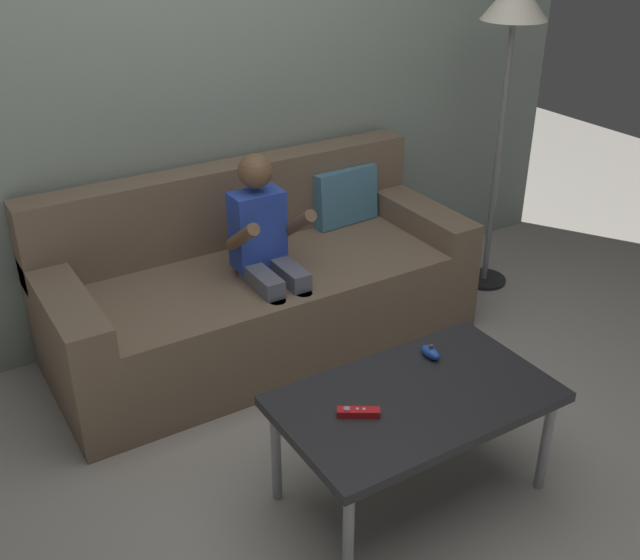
{
  "coord_description": "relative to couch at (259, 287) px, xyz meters",
  "views": [
    {
      "loc": [
        -1.29,
        -1.63,
        1.98
      ],
      "look_at": [
        0.07,
        0.59,
        0.61
      ],
      "focal_mm": 42.42,
      "sensor_mm": 36.0,
      "label": 1
    }
  ],
  "objects": [
    {
      "name": "ground_plane",
      "position": [
        -0.1,
        -1.18,
        -0.29
      ],
      "size": [
        8.84,
        8.84,
        0.0
      ],
      "primitive_type": "plane",
      "color": "#9E998E"
    },
    {
      "name": "wall_back",
      "position": [
        -0.1,
        0.39,
        0.96
      ],
      "size": [
        4.42,
        0.05,
        2.5
      ],
      "primitive_type": "cube",
      "color": "gray",
      "rests_on": "ground"
    },
    {
      "name": "couch",
      "position": [
        0.0,
        0.0,
        0.0
      ],
      "size": [
        1.95,
        0.8,
        0.81
      ],
      "color": "#75604C",
      "rests_on": "ground"
    },
    {
      "name": "person_seated_on_couch",
      "position": [
        -0.04,
        -0.18,
        0.27
      ],
      "size": [
        0.32,
        0.39,
        0.97
      ],
      "color": "slate",
      "rests_on": "ground"
    },
    {
      "name": "coffee_table",
      "position": [
        -0.02,
        -1.2,
        0.11
      ],
      "size": [
        0.94,
        0.56,
        0.43
      ],
      "color": "#232326",
      "rests_on": "ground"
    },
    {
      "name": "game_remote_red_near_edge",
      "position": [
        -0.25,
        -1.19,
        0.16
      ],
      "size": [
        0.14,
        0.11,
        0.03
      ],
      "color": "red",
      "rests_on": "coffee_table"
    },
    {
      "name": "nunchuk_blue",
      "position": [
        0.17,
        -1.05,
        0.17
      ],
      "size": [
        0.04,
        0.09,
        0.05
      ],
      "color": "blue",
      "rests_on": "coffee_table"
    },
    {
      "name": "floor_lamp",
      "position": [
        1.34,
        -0.11,
        1.09
      ],
      "size": [
        0.32,
        0.32,
        1.6
      ],
      "color": "black",
      "rests_on": "ground"
    }
  ]
}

